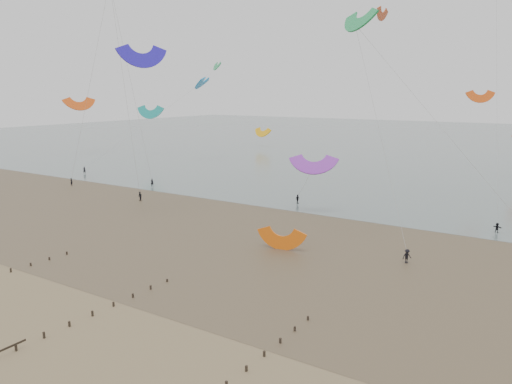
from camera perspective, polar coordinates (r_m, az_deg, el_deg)
ground at (r=54.51m, az=-22.13°, el=-12.58°), size 500.00×500.00×0.00m
sea_and_shore at (r=80.14m, az=-3.47°, el=-4.09°), size 500.00×665.00×0.03m
kitesurfer_lead at (r=123.02m, az=-20.34°, el=1.11°), size 0.68×0.47×1.81m
kitesurfers at (r=83.21m, az=9.18°, el=-3.00°), size 136.05×25.35×1.88m
grounded_kite at (r=69.31m, az=2.90°, el=-6.58°), size 6.60×5.51×3.27m
kites_airborne at (r=131.14m, az=6.94°, el=11.26°), size 263.82×116.16×45.75m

